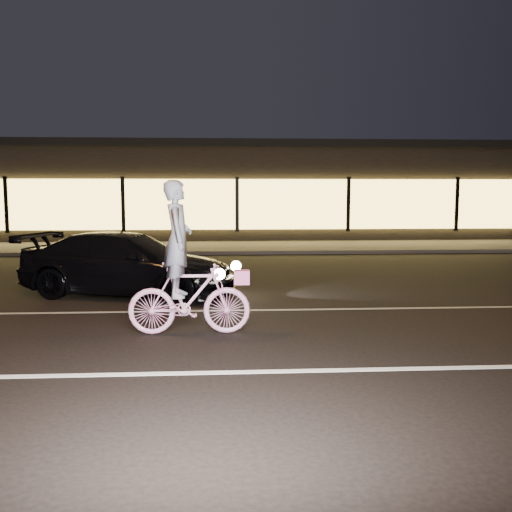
{
  "coord_description": "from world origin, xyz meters",
  "views": [
    {
      "loc": [
        -0.69,
        -8.01,
        2.13
      ],
      "look_at": [
        -0.14,
        0.6,
        1.14
      ],
      "focal_mm": 40.0,
      "sensor_mm": 36.0,
      "label": 1
    }
  ],
  "objects": [
    {
      "name": "storefront",
      "position": [
        0.0,
        18.97,
        2.15
      ],
      "size": [
        25.4,
        8.42,
        4.2
      ],
      "color": "black",
      "rests_on": "ground"
    },
    {
      "name": "sedan",
      "position": [
        -2.56,
        3.66,
        0.64
      ],
      "size": [
        4.77,
        3.0,
        1.29
      ],
      "rotation": [
        0.0,
        0.0,
        1.28
      ],
      "color": "black",
      "rests_on": "ground"
    },
    {
      "name": "sidewalk",
      "position": [
        0.0,
        13.0,
        0.06
      ],
      "size": [
        30.0,
        4.0,
        0.12
      ],
      "primitive_type": "cube",
      "color": "#383533",
      "rests_on": "ground"
    },
    {
      "name": "lane_stripe_near",
      "position": [
        0.0,
        -1.5,
        0.0
      ],
      "size": [
        60.0,
        0.12,
        0.01
      ],
      "primitive_type": "cube",
      "color": "silver",
      "rests_on": "ground"
    },
    {
      "name": "cyclist",
      "position": [
        -1.19,
        0.36,
        0.81
      ],
      "size": [
        1.82,
        0.63,
        2.29
      ],
      "rotation": [
        0.0,
        0.0,
        1.57
      ],
      "color": "#FF4EAA",
      "rests_on": "ground"
    },
    {
      "name": "ground",
      "position": [
        0.0,
        0.0,
        0.0
      ],
      "size": [
        90.0,
        90.0,
        0.0
      ],
      "primitive_type": "plane",
      "color": "black",
      "rests_on": "ground"
    },
    {
      "name": "lane_stripe_far",
      "position": [
        0.0,
        2.0,
        0.0
      ],
      "size": [
        60.0,
        0.1,
        0.01
      ],
      "primitive_type": "cube",
      "color": "gray",
      "rests_on": "ground"
    }
  ]
}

